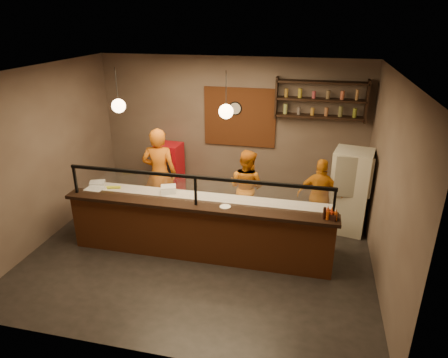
% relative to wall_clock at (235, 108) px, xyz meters
% --- Properties ---
extents(floor, '(6.00, 6.00, 0.00)m').
position_rel_wall_clock_xyz_m(floor, '(-0.10, -2.46, -2.10)').
color(floor, black).
rests_on(floor, ground).
extents(ceiling, '(6.00, 6.00, 0.00)m').
position_rel_wall_clock_xyz_m(ceiling, '(-0.10, -2.46, 1.10)').
color(ceiling, '#3D352F').
rests_on(ceiling, wall_back).
extents(wall_back, '(6.00, 0.00, 6.00)m').
position_rel_wall_clock_xyz_m(wall_back, '(-0.10, 0.04, -0.50)').
color(wall_back, '#6F5D51').
rests_on(wall_back, floor).
extents(wall_left, '(0.00, 5.00, 5.00)m').
position_rel_wall_clock_xyz_m(wall_left, '(-3.10, -2.46, -0.50)').
color(wall_left, '#6F5D51').
rests_on(wall_left, floor).
extents(wall_right, '(0.00, 5.00, 5.00)m').
position_rel_wall_clock_xyz_m(wall_right, '(2.90, -2.46, -0.50)').
color(wall_right, '#6F5D51').
rests_on(wall_right, floor).
extents(wall_front, '(6.00, 0.00, 6.00)m').
position_rel_wall_clock_xyz_m(wall_front, '(-0.10, -4.96, -0.50)').
color(wall_front, '#6F5D51').
rests_on(wall_front, floor).
extents(brick_patch, '(1.60, 0.04, 1.30)m').
position_rel_wall_clock_xyz_m(brick_patch, '(0.10, 0.01, -0.20)').
color(brick_patch, brown).
rests_on(brick_patch, wall_back).
extents(service_counter, '(4.60, 0.25, 1.00)m').
position_rel_wall_clock_xyz_m(service_counter, '(-0.10, -2.76, -1.60)').
color(service_counter, brown).
rests_on(service_counter, floor).
extents(counter_ledge, '(4.70, 0.37, 0.06)m').
position_rel_wall_clock_xyz_m(counter_ledge, '(-0.10, -2.76, -1.07)').
color(counter_ledge, black).
rests_on(counter_ledge, service_counter).
extents(worktop_cabinet, '(4.60, 0.75, 0.85)m').
position_rel_wall_clock_xyz_m(worktop_cabinet, '(-0.10, -2.26, -1.68)').
color(worktop_cabinet, gray).
rests_on(worktop_cabinet, floor).
extents(worktop, '(4.60, 0.75, 0.05)m').
position_rel_wall_clock_xyz_m(worktop, '(-0.10, -2.26, -1.23)').
color(worktop, silver).
rests_on(worktop, worktop_cabinet).
extents(sneeze_guard, '(4.50, 0.05, 0.52)m').
position_rel_wall_clock_xyz_m(sneeze_guard, '(-0.10, -2.76, -0.73)').
color(sneeze_guard, white).
rests_on(sneeze_guard, counter_ledge).
extents(wall_shelving, '(1.84, 0.28, 0.85)m').
position_rel_wall_clock_xyz_m(wall_shelving, '(1.80, -0.14, 0.30)').
color(wall_shelving, black).
rests_on(wall_shelving, wall_back).
extents(wall_clock, '(0.30, 0.04, 0.30)m').
position_rel_wall_clock_xyz_m(wall_clock, '(0.00, 0.00, 0.00)').
color(wall_clock, black).
rests_on(wall_clock, wall_back).
extents(pendant_left, '(0.24, 0.24, 0.77)m').
position_rel_wall_clock_xyz_m(pendant_left, '(-1.60, -2.26, 0.45)').
color(pendant_left, black).
rests_on(pendant_left, ceiling).
extents(pendant_right, '(0.24, 0.24, 0.77)m').
position_rel_wall_clock_xyz_m(pendant_right, '(0.30, -2.26, 0.45)').
color(pendant_right, black).
rests_on(pendant_right, ceiling).
extents(cook_left, '(0.76, 0.54, 1.94)m').
position_rel_wall_clock_xyz_m(cook_left, '(-1.30, -1.38, -1.13)').
color(cook_left, orange).
rests_on(cook_left, floor).
extents(cook_mid, '(0.94, 0.86, 1.58)m').
position_rel_wall_clock_xyz_m(cook_mid, '(0.49, -1.25, -1.31)').
color(cook_mid, '#C86B12').
rests_on(cook_mid, floor).
extents(cook_right, '(0.92, 0.45, 1.52)m').
position_rel_wall_clock_xyz_m(cook_right, '(1.95, -1.30, -1.34)').
color(cook_right, orange).
rests_on(cook_right, floor).
extents(fridge, '(0.80, 0.77, 1.66)m').
position_rel_wall_clock_xyz_m(fridge, '(2.50, -1.08, -1.27)').
color(fridge, beige).
rests_on(fridge, floor).
extents(red_cooler, '(0.59, 0.55, 1.27)m').
position_rel_wall_clock_xyz_m(red_cooler, '(-1.48, -0.31, -1.46)').
color(red_cooler, red).
rests_on(red_cooler, floor).
extents(pizza_dough, '(0.54, 0.54, 0.01)m').
position_rel_wall_clock_xyz_m(pizza_dough, '(-0.57, -2.20, -1.19)').
color(pizza_dough, beige).
rests_on(pizza_dough, worktop).
extents(prep_tub_a, '(0.34, 0.31, 0.14)m').
position_rel_wall_clock_xyz_m(prep_tub_a, '(-2.25, -2.19, -1.13)').
color(prep_tub_a, silver).
rests_on(prep_tub_a, worktop).
extents(prep_tub_b, '(0.34, 0.31, 0.14)m').
position_rel_wall_clock_xyz_m(prep_tub_b, '(-0.84, -2.08, -1.13)').
color(prep_tub_b, white).
rests_on(prep_tub_b, worktop).
extents(prep_tub_c, '(0.33, 0.27, 0.16)m').
position_rel_wall_clock_xyz_m(prep_tub_c, '(-2.10, -2.54, -1.12)').
color(prep_tub_c, silver).
rests_on(prep_tub_c, worktop).
extents(rolling_pin, '(0.33, 0.13, 0.06)m').
position_rel_wall_clock_xyz_m(rolling_pin, '(-1.97, -2.14, -1.17)').
color(rolling_pin, '#CBD223').
rests_on(rolling_pin, worktop).
extents(condiment_caddy, '(0.22, 0.20, 0.10)m').
position_rel_wall_clock_xyz_m(condiment_caddy, '(2.10, -2.75, -0.99)').
color(condiment_caddy, black).
rests_on(condiment_caddy, counter_ledge).
extents(pepper_mill, '(0.05, 0.05, 0.20)m').
position_rel_wall_clock_xyz_m(pepper_mill, '(1.99, -2.79, -0.94)').
color(pepper_mill, black).
rests_on(pepper_mill, counter_ledge).
extents(small_plate, '(0.22, 0.22, 0.01)m').
position_rel_wall_clock_xyz_m(small_plate, '(0.40, -2.73, -1.03)').
color(small_plate, white).
rests_on(small_plate, counter_ledge).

